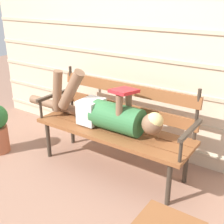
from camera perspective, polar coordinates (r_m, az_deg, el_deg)
name	(u,v)px	position (r m, az deg, el deg)	size (l,w,h in m)	color
ground_plane	(108,171)	(3.01, -0.76, -11.51)	(12.00, 12.00, 0.00)	#936B56
house_siding	(144,43)	(3.10, 6.21, 13.38)	(4.51, 0.08, 2.41)	beige
park_bench	(116,122)	(2.88, 0.81, -1.99)	(1.60, 0.52, 0.92)	brown
reclining_person	(104,112)	(2.83, -1.58, 0.04)	(1.73, 0.27, 0.56)	#33703D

